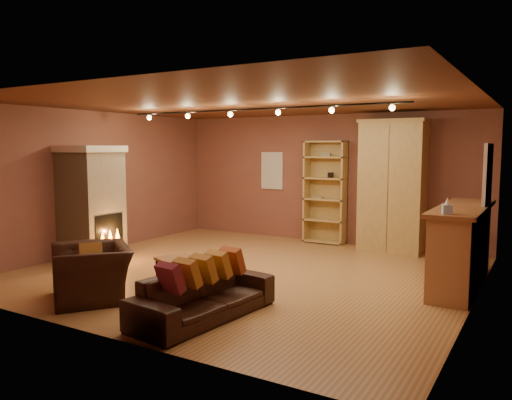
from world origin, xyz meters
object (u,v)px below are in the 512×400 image
Objects in this scene: armoire at (393,186)px; armchair at (91,263)px; bookcase at (326,191)px; bar_counter at (461,246)px; loveseat at (204,286)px; fireplace at (91,203)px; coffee_table at (177,262)px.

armchair is (-2.69, -5.26, -0.82)m from armoire.
bar_counter is at bearing -35.40° from bookcase.
bookcase is at bearing 171.76° from armoire.
loveseat is at bearing -128.59° from bar_counter.
bookcase is 3.84m from bar_counter.
bar_counter is at bearing -51.22° from armoire.
armoire reaches higher than loveseat.
armoire is 1.31× the size of loveseat.
fireplace is 4.88m from bookcase.
armchair is (1.96, -1.75, -0.56)m from fireplace.
bookcase is at bearing 81.56° from coffee_table.
fireplace is at bearing 73.47° from loveseat.
armchair is 1.30m from coffee_table.
armoire is 4.72m from coffee_table.
armchair is (-1.18, -5.48, -0.64)m from bookcase.
fireplace is at bearing -130.09° from bookcase.
armchair reaches higher than loveseat.
bar_counter is (1.59, -1.98, -0.71)m from armoire.
armoire reaches higher than bookcase.
loveseat is 1.80m from armchair.
loveseat is 2.79× the size of coffee_table.
bar_counter reaches higher than armchair.
armoire reaches higher than armchair.
coffee_table is (-3.74, -2.10, -0.27)m from bar_counter.
bookcase is at bearing 49.91° from fireplace.
fireplace is 4.13m from loveseat.
armoire is at bearing 62.33° from coffee_table.
loveseat is 1.61m from coffee_table.
armoire reaches higher than coffee_table.
fireplace is 0.80× the size of armoire.
fireplace is at bearing 167.08° from coffee_table.
armoire is at bearing -8.24° from bookcase.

